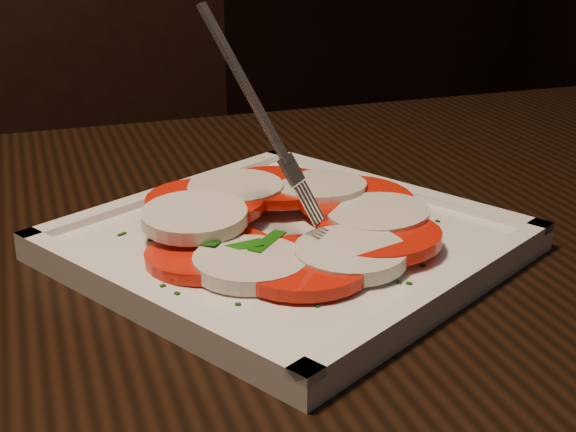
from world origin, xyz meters
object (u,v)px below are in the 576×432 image
Objects in this scene: table at (363,354)px; chair at (137,193)px; fork at (245,112)px; plate at (288,245)px.

chair reaches higher than table.
chair is (-0.01, 0.77, -0.12)m from table.
fork is at bearing -103.42° from chair.
plate is at bearing 178.54° from table.
plate reaches higher than table.
fork is (-0.09, 0.00, 0.21)m from table.
table is 1.35× the size of chair.
table is at bearing -1.46° from plate.
chair reaches higher than fork.
table is at bearing -96.31° from chair.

